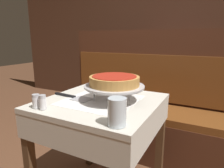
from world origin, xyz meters
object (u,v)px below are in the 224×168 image
(pizza_server, at_px, (74,97))
(pepper_shaker, at_px, (43,102))
(booth_bench, at_px, (141,116))
(napkin_holder, at_px, (122,83))
(pizza_pan_stand, at_px, (114,87))
(condiment_caddy, at_px, (161,62))
(salt_shaker, at_px, (36,101))
(water_glass_near, at_px, (117,112))
(deep_dish_pizza, at_px, (114,81))
(dining_table_front, at_px, (101,117))
(dining_table_rear, at_px, (165,75))

(pizza_server, height_order, pepper_shaker, pepper_shaker)
(booth_bench, xyz_separation_m, napkin_holder, (0.01, -0.48, 0.43))
(pizza_pan_stand, bearing_deg, pepper_shaker, -132.17)
(condiment_caddy, bearing_deg, booth_bench, -86.39)
(pepper_shaker, xyz_separation_m, condiment_caddy, (0.13, 1.97, 0.02))
(salt_shaker, distance_m, pepper_shaker, 0.05)
(water_glass_near, distance_m, salt_shaker, 0.49)
(pepper_shaker, bearing_deg, deep_dish_pizza, 47.83)
(pepper_shaker, height_order, condiment_caddy, condiment_caddy)
(booth_bench, relative_size, salt_shaker, 21.89)
(water_glass_near, xyz_separation_m, condiment_caddy, (-0.31, 1.97, -0.01))
(salt_shaker, bearing_deg, dining_table_front, 50.16)
(dining_table_rear, distance_m, booth_bench, 0.94)
(booth_bench, distance_m, pizza_server, 0.92)
(pizza_pan_stand, distance_m, pepper_shaker, 0.41)
(napkin_holder, bearing_deg, booth_bench, 91.00)
(deep_dish_pizza, bearing_deg, salt_shaker, -136.90)
(deep_dish_pizza, xyz_separation_m, pizza_server, (-0.26, -0.06, -0.12))
(pepper_shaker, relative_size, napkin_holder, 0.79)
(booth_bench, bearing_deg, pepper_shaker, -100.04)
(dining_table_front, height_order, pepper_shaker, pepper_shaker)
(booth_bench, distance_m, water_glass_near, 1.17)
(dining_table_front, bearing_deg, deep_dish_pizza, 11.56)
(napkin_holder, relative_size, condiment_caddy, 0.54)
(booth_bench, height_order, condiment_caddy, booth_bench)
(booth_bench, bearing_deg, salt_shaker, -102.60)
(dining_table_rear, bearing_deg, napkin_holder, -89.93)
(dining_table_rear, xyz_separation_m, pizza_pan_stand, (0.08, -1.66, 0.20))
(condiment_caddy, bearing_deg, deep_dish_pizza, -85.09)
(pizza_pan_stand, distance_m, condiment_caddy, 1.68)
(booth_bench, bearing_deg, water_glass_near, -76.64)
(pizza_pan_stand, relative_size, pizza_server, 1.22)
(booth_bench, relative_size, condiment_caddy, 9.00)
(pizza_pan_stand, height_order, condiment_caddy, condiment_caddy)
(pizza_pan_stand, relative_size, pepper_shaker, 4.54)
(pepper_shaker, distance_m, condiment_caddy, 1.98)
(booth_bench, relative_size, pizza_server, 5.68)
(dining_table_rear, relative_size, pizza_pan_stand, 2.06)
(dining_table_front, relative_size, pizza_server, 2.49)
(pizza_server, bearing_deg, water_glass_near, -29.55)
(water_glass_near, xyz_separation_m, napkin_holder, (-0.24, 0.58, -0.02))
(water_glass_near, bearing_deg, dining_table_rear, 97.09)
(dining_table_front, distance_m, pizza_server, 0.21)
(pizza_server, height_order, water_glass_near, water_glass_near)
(booth_bench, xyz_separation_m, salt_shaker, (-0.24, -1.06, 0.42))
(pizza_pan_stand, distance_m, pizza_server, 0.28)
(pizza_server, relative_size, water_glass_near, 2.37)
(dining_table_front, relative_size, napkin_holder, 7.29)
(water_glass_near, bearing_deg, booth_bench, 103.36)
(pizza_server, distance_m, condiment_caddy, 1.73)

